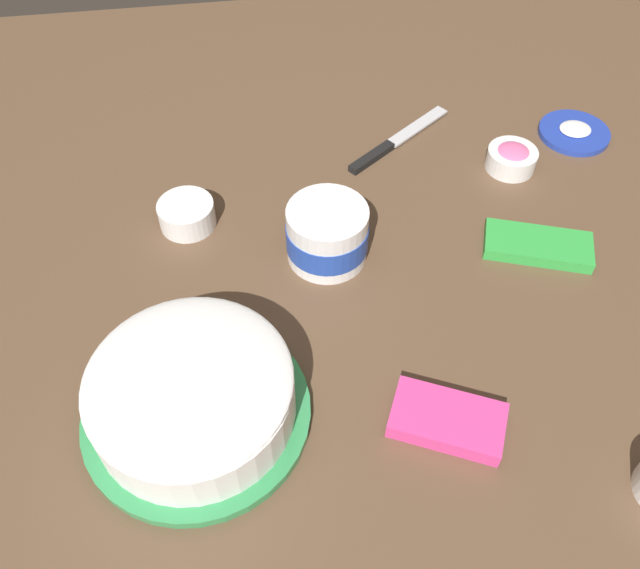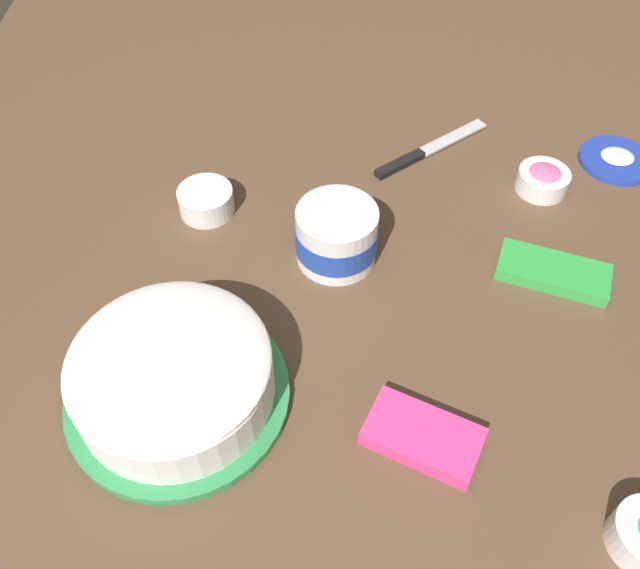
# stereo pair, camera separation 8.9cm
# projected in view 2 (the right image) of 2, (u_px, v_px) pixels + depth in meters

# --- Properties ---
(ground_plane) EXTENTS (1.54, 1.54, 0.00)m
(ground_plane) POSITION_uv_depth(u_px,v_px,m) (384.00, 257.00, 0.97)
(ground_plane) COLOR brown
(frosted_cake) EXTENTS (0.27, 0.27, 0.10)m
(frosted_cake) POSITION_uv_depth(u_px,v_px,m) (173.00, 378.00, 0.79)
(frosted_cake) COLOR #339351
(frosted_cake) RESTS_ON ground_plane
(frosting_tub) EXTENTS (0.12, 0.12, 0.09)m
(frosting_tub) POSITION_uv_depth(u_px,v_px,m) (337.00, 237.00, 0.94)
(frosting_tub) COLOR white
(frosting_tub) RESTS_ON ground_plane
(frosting_tub_lid) EXTENTS (0.12, 0.12, 0.02)m
(frosting_tub_lid) POSITION_uv_depth(u_px,v_px,m) (616.00, 160.00, 1.10)
(frosting_tub_lid) COLOR #233DAD
(frosting_tub_lid) RESTS_ON ground_plane
(spreading_knife) EXTENTS (0.20, 0.16, 0.01)m
(spreading_knife) POSITION_uv_depth(u_px,v_px,m) (422.00, 153.00, 1.11)
(spreading_knife) COLOR silver
(spreading_knife) RESTS_ON ground_plane
(sprinkle_bowl_rainbow) EXTENTS (0.08, 0.08, 0.04)m
(sprinkle_bowl_rainbow) POSITION_uv_depth(u_px,v_px,m) (206.00, 200.00, 1.02)
(sprinkle_bowl_rainbow) COLOR white
(sprinkle_bowl_rainbow) RESTS_ON ground_plane
(sprinkle_bowl_pink) EXTENTS (0.08, 0.08, 0.04)m
(sprinkle_bowl_pink) POSITION_uv_depth(u_px,v_px,m) (543.00, 179.00, 1.05)
(sprinkle_bowl_pink) COLOR white
(sprinkle_bowl_pink) RESTS_ON ground_plane
(candy_box_lower) EXTENTS (0.15, 0.12, 0.02)m
(candy_box_lower) POSITION_uv_depth(u_px,v_px,m) (423.00, 436.00, 0.78)
(candy_box_lower) COLOR #E53D8E
(candy_box_lower) RESTS_ON ground_plane
(candy_box_upper) EXTENTS (0.17, 0.12, 0.02)m
(candy_box_upper) POSITION_uv_depth(u_px,v_px,m) (553.00, 272.00, 0.94)
(candy_box_upper) COLOR green
(candy_box_upper) RESTS_ON ground_plane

